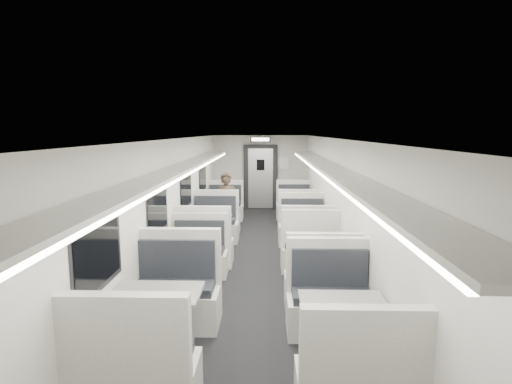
# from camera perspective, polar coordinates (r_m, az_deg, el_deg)

# --- Properties ---
(room) EXTENTS (3.24, 12.24, 2.64)m
(room) POSITION_cam_1_polar(r_m,az_deg,el_deg) (7.14, -0.03, -2.09)
(room) COLOR black
(room) RESTS_ON ground
(booth_left_a) EXTENTS (1.04, 2.10, 1.12)m
(booth_left_a) POSITION_cam_1_polar(r_m,az_deg,el_deg) (10.79, -4.87, -2.88)
(booth_left_a) COLOR silver
(booth_left_a) RESTS_ON room
(booth_left_b) EXTENTS (1.09, 2.20, 1.18)m
(booth_left_b) POSITION_cam_1_polar(r_m,az_deg,el_deg) (8.51, -6.61, -5.94)
(booth_left_b) COLOR silver
(booth_left_b) RESTS_ON room
(booth_left_c) EXTENTS (1.00, 2.02, 1.08)m
(booth_left_c) POSITION_cam_1_polar(r_m,az_deg,el_deg) (6.54, -9.21, -10.84)
(booth_left_c) COLOR silver
(booth_left_c) RESTS_ON room
(booth_left_d) EXTENTS (1.16, 2.34, 1.25)m
(booth_left_d) POSITION_cam_1_polar(r_m,az_deg,el_deg) (4.75, -13.85, -18.10)
(booth_left_d) COLOR silver
(booth_left_d) RESTS_ON room
(booth_right_a) EXTENTS (1.02, 2.08, 1.11)m
(booth_right_a) POSITION_cam_1_polar(r_m,az_deg,el_deg) (10.97, 5.71, -2.72)
(booth_right_a) COLOR silver
(booth_right_a) RESTS_ON room
(booth_right_b) EXTENTS (1.07, 2.16, 1.16)m
(booth_right_b) POSITION_cam_1_polar(r_m,az_deg,el_deg) (8.30, 7.11, -6.39)
(booth_right_b) COLOR silver
(booth_right_b) RESTS_ON room
(booth_right_c) EXTENTS (1.07, 2.17, 1.16)m
(booth_right_c) POSITION_cam_1_polar(r_m,az_deg,el_deg) (6.73, 8.49, -10.03)
(booth_right_c) COLOR silver
(booth_right_c) RESTS_ON room
(booth_right_d) EXTENTS (1.09, 2.21, 1.18)m
(booth_right_d) POSITION_cam_1_polar(r_m,az_deg,el_deg) (4.59, 12.22, -19.33)
(booth_right_d) COLOR silver
(booth_right_d) RESTS_ON room
(passenger) EXTENTS (0.62, 0.45, 1.58)m
(passenger) POSITION_cam_1_polar(r_m,az_deg,el_deg) (9.50, -4.24, -1.92)
(passenger) COLOR black
(passenger) RESTS_ON room
(window_a) EXTENTS (0.02, 1.18, 0.84)m
(window_a) POSITION_cam_1_polar(r_m,az_deg,el_deg) (10.61, -7.61, 2.21)
(window_a) COLOR black
(window_a) RESTS_ON room
(window_b) EXTENTS (0.02, 1.18, 0.84)m
(window_b) POSITION_cam_1_polar(r_m,az_deg,el_deg) (8.47, -9.94, 0.51)
(window_b) COLOR black
(window_b) RESTS_ON room
(window_c) EXTENTS (0.02, 1.18, 0.84)m
(window_c) POSITION_cam_1_polar(r_m,az_deg,el_deg) (6.36, -13.83, -2.33)
(window_c) COLOR black
(window_c) RESTS_ON room
(window_d) EXTENTS (0.02, 1.18, 0.84)m
(window_d) POSITION_cam_1_polar(r_m,az_deg,el_deg) (4.33, -21.52, -7.85)
(window_d) COLOR black
(window_d) RESTS_ON room
(luggage_rack_left) EXTENTS (0.46, 10.40, 0.09)m
(luggage_rack_left) POSITION_cam_1_polar(r_m,az_deg,el_deg) (6.89, -10.52, 3.38)
(luggage_rack_left) COLOR silver
(luggage_rack_left) RESTS_ON room
(luggage_rack_right) EXTENTS (0.46, 10.40, 0.09)m
(luggage_rack_right) POSITION_cam_1_polar(r_m,az_deg,el_deg) (6.83, 10.42, 3.33)
(luggage_rack_right) COLOR silver
(luggage_rack_right) RESTS_ON room
(vestibule_door) EXTENTS (1.10, 0.13, 2.10)m
(vestibule_door) POSITION_cam_1_polar(r_m,az_deg,el_deg) (13.03, 0.65, 2.11)
(vestibule_door) COLOR black
(vestibule_door) RESTS_ON room
(exit_sign) EXTENTS (0.62, 0.12, 0.16)m
(exit_sign) POSITION_cam_1_polar(r_m,az_deg,el_deg) (12.46, 0.63, 7.53)
(exit_sign) COLOR black
(exit_sign) RESTS_ON room
(wall_notice) EXTENTS (0.32, 0.02, 0.40)m
(wall_notice) POSITION_cam_1_polar(r_m,az_deg,el_deg) (12.99, 3.97, 4.11)
(wall_notice) COLOR silver
(wall_notice) RESTS_ON room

